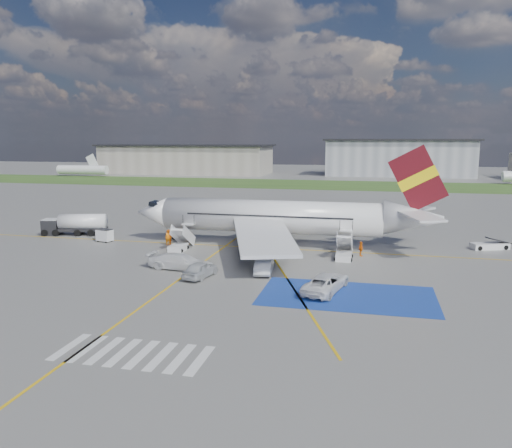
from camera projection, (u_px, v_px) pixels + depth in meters
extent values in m
plane|color=#60605E|center=(240.00, 275.00, 46.32)|extent=(400.00, 400.00, 0.00)
cube|color=#2D4C1E|center=(329.00, 185.00, 137.50)|extent=(400.00, 30.00, 0.01)
cube|color=gold|center=(267.00, 248.00, 57.84)|extent=(120.00, 0.20, 0.01)
cube|color=gold|center=(143.00, 306.00, 37.84)|extent=(0.20, 60.00, 0.01)
cube|color=gold|center=(267.00, 248.00, 57.84)|extent=(20.71, 56.45, 0.01)
cube|color=navy|center=(347.00, 296.00, 40.24)|extent=(14.00, 8.00, 0.01)
cube|color=silver|center=(69.00, 347.00, 30.38)|extent=(0.60, 4.00, 0.01)
cube|color=silver|center=(87.00, 349.00, 30.11)|extent=(0.60, 4.00, 0.01)
cube|color=silver|center=(105.00, 350.00, 29.85)|extent=(0.60, 4.00, 0.01)
cube|color=silver|center=(123.00, 352.00, 29.58)|extent=(0.60, 4.00, 0.01)
cube|color=silver|center=(142.00, 354.00, 29.31)|extent=(0.60, 4.00, 0.01)
cube|color=silver|center=(161.00, 356.00, 29.04)|extent=(0.60, 4.00, 0.01)
cube|color=silver|center=(180.00, 358.00, 28.77)|extent=(0.60, 4.00, 0.01)
cube|color=silver|center=(200.00, 360.00, 28.50)|extent=(0.60, 4.00, 0.01)
cube|color=gray|center=(187.00, 160.00, 182.58)|extent=(60.00, 22.00, 10.00)
cube|color=gray|center=(398.00, 158.00, 170.41)|extent=(48.00, 18.00, 12.00)
cylinder|color=silver|center=(271.00, 217.00, 59.18)|extent=(26.00, 3.90, 3.90)
cone|color=silver|center=(153.00, 212.00, 62.54)|extent=(4.00, 3.90, 3.90)
cube|color=black|center=(158.00, 204.00, 62.23)|extent=(1.67, 1.90, 0.82)
cone|color=silver|center=(413.00, 218.00, 55.49)|extent=(6.50, 3.90, 3.90)
cube|color=silver|center=(264.00, 235.00, 50.90)|extent=(9.86, 15.95, 1.40)
cube|color=silver|center=(290.00, 212.00, 67.22)|extent=(9.86, 15.95, 1.40)
cylinder|color=#38383A|center=(260.00, 242.00, 54.14)|extent=(3.40, 2.10, 2.10)
cylinder|color=#38383A|center=(279.00, 225.00, 64.90)|extent=(3.40, 2.10, 2.10)
cube|color=#530E15|center=(418.00, 179.00, 54.68)|extent=(6.62, 0.30, 7.45)
cube|color=yellow|center=(418.00, 179.00, 54.68)|extent=(4.36, 0.40, 3.08)
cube|color=silver|center=(422.00, 216.00, 52.16)|extent=(4.73, 5.95, 0.49)
cube|color=silver|center=(417.00, 208.00, 58.30)|extent=(4.73, 5.95, 0.49)
cube|color=black|center=(267.00, 216.00, 57.24)|extent=(19.50, 0.04, 0.18)
cube|color=black|center=(274.00, 211.00, 61.01)|extent=(19.50, 0.04, 0.18)
cube|color=silver|center=(183.00, 236.00, 57.66)|extent=(1.40, 3.73, 2.32)
cube|color=silver|center=(189.00, 224.00, 59.30)|extent=(1.40, 1.00, 0.12)
cylinder|color=black|center=(183.00, 219.00, 59.37)|extent=(0.06, 0.06, 1.10)
cylinder|color=black|center=(194.00, 220.00, 59.05)|extent=(0.06, 0.06, 1.10)
cube|color=silver|center=(178.00, 248.00, 56.31)|extent=(1.60, 2.40, 0.70)
cube|color=silver|center=(345.00, 243.00, 53.51)|extent=(1.40, 3.73, 2.32)
cube|color=silver|center=(346.00, 231.00, 55.16)|extent=(1.40, 1.00, 0.12)
cylinder|color=black|center=(340.00, 225.00, 55.22)|extent=(0.06, 0.06, 1.10)
cylinder|color=black|center=(353.00, 226.00, 54.91)|extent=(0.06, 0.06, 1.10)
cube|color=silver|center=(344.00, 257.00, 52.16)|extent=(1.60, 2.40, 0.70)
cube|color=black|center=(51.00, 227.00, 65.67)|extent=(2.45, 2.45, 2.04)
cylinder|color=silver|center=(83.00, 222.00, 65.56)|extent=(6.33, 3.37, 2.04)
cube|color=black|center=(83.00, 229.00, 65.73)|extent=(6.33, 3.37, 0.44)
cube|color=silver|center=(105.00, 235.00, 61.32)|extent=(2.14, 1.59, 1.34)
cube|color=black|center=(104.00, 229.00, 61.20)|extent=(2.02, 1.47, 0.11)
cube|color=silver|center=(489.00, 246.00, 57.31)|extent=(4.49, 2.86, 0.71)
cube|color=black|center=(498.00, 240.00, 57.35)|extent=(2.98, 1.99, 0.79)
imported|color=#B2B5B9|center=(200.00, 269.00, 45.49)|extent=(2.48, 4.63, 1.50)
imported|color=#ADAFB4|center=(264.00, 266.00, 46.94)|extent=(2.03, 4.56, 1.45)
imported|color=white|center=(326.00, 280.00, 41.41)|extent=(3.49, 5.55, 1.93)
imported|color=silver|center=(181.00, 259.00, 48.24)|extent=(5.38, 2.73, 2.02)
imported|color=orange|center=(168.00, 238.00, 59.30)|extent=(0.79, 0.68, 1.84)
imported|color=orange|center=(169.00, 237.00, 59.28)|extent=(1.16, 1.13, 1.88)
imported|color=orange|center=(361.00, 249.00, 53.70)|extent=(0.73, 1.02, 1.61)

